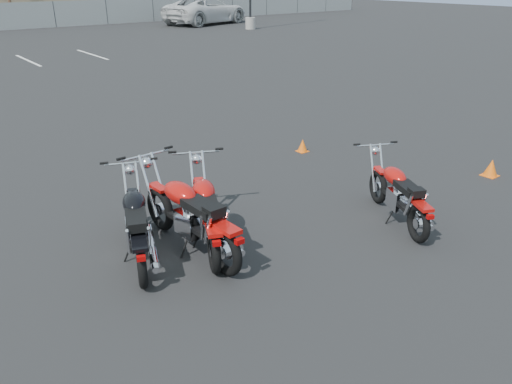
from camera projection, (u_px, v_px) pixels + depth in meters
ground at (271, 250)px, 7.13m from camera, size 120.00×120.00×0.00m
motorcycle_front_red at (190, 216)px, 6.94m from camera, size 0.93×2.41×1.18m
motorcycle_second_black at (137, 225)px, 6.79m from camera, size 1.24×2.15×1.07m
motorcycle_third_red at (207, 213)px, 7.12m from camera, size 1.37×2.18×1.10m
motorcycle_rear_red at (399, 194)px, 7.82m from camera, size 1.27×1.98×1.00m
training_cone_near at (303, 145)px, 11.06m from camera, size 0.23×0.23×0.28m
training_cone_far at (491, 168)px, 9.71m from camera, size 0.28×0.28×0.34m
white_van at (206, 3)px, 38.74m from camera, size 5.43×8.92×3.17m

